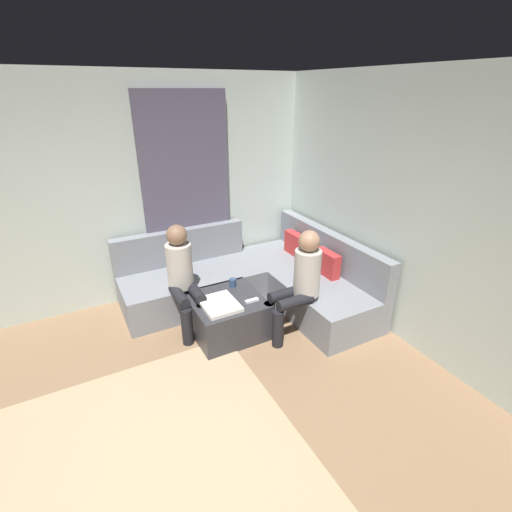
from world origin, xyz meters
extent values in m
cube|color=silver|center=(0.00, 2.94, 1.35)|extent=(6.00, 0.12, 2.70)
cube|color=silver|center=(-2.94, 0.00, 1.35)|extent=(0.12, 6.00, 2.70)
cube|color=#595166|center=(-2.84, 1.30, 1.25)|extent=(0.06, 1.10, 2.50)
cube|color=tan|center=(-0.20, 0.10, 0.01)|extent=(2.60, 2.20, 0.01)
cube|color=gray|center=(-1.78, 2.41, 0.21)|extent=(2.10, 0.85, 0.42)
cube|color=gray|center=(-1.78, 2.76, 0.65)|extent=(2.10, 0.14, 0.45)
cube|color=gray|center=(-2.41, 1.13, 0.21)|extent=(0.85, 1.70, 0.42)
cube|color=gray|center=(-2.76, 1.13, 0.65)|extent=(0.14, 1.70, 0.45)
cube|color=red|center=(-2.28, 2.58, 0.54)|extent=(0.36, 0.12, 0.36)
cube|color=red|center=(-1.58, 2.58, 0.54)|extent=(0.36, 0.12, 0.36)
cube|color=#333338|center=(-1.63, 1.26, 0.21)|extent=(0.76, 0.76, 0.42)
cube|color=white|center=(-1.53, 1.14, 0.44)|extent=(0.44, 0.36, 0.04)
cylinder|color=#334C72|center=(-1.85, 1.44, 0.47)|extent=(0.08, 0.08, 0.10)
cube|color=white|center=(-1.45, 1.48, 0.43)|extent=(0.05, 0.15, 0.02)
cylinder|color=black|center=(-1.14, 1.63, 0.21)|extent=(0.12, 0.12, 0.42)
cylinder|color=black|center=(-1.32, 1.63, 0.21)|extent=(0.12, 0.12, 0.42)
cylinder|color=black|center=(-1.14, 1.83, 0.48)|extent=(0.12, 0.40, 0.12)
cylinder|color=black|center=(-1.32, 1.83, 0.48)|extent=(0.12, 0.40, 0.12)
cylinder|color=beige|center=(-1.23, 2.03, 0.73)|extent=(0.28, 0.28, 0.50)
sphere|color=tan|center=(-1.23, 2.03, 1.09)|extent=(0.22, 0.22, 0.22)
cylinder|color=black|center=(-1.63, 0.99, 0.21)|extent=(0.12, 0.12, 0.42)
cylinder|color=black|center=(-1.63, 0.81, 0.21)|extent=(0.12, 0.12, 0.42)
cylinder|color=black|center=(-1.83, 0.99, 0.48)|extent=(0.40, 0.12, 0.12)
cylinder|color=black|center=(-1.83, 0.81, 0.48)|extent=(0.40, 0.12, 0.12)
cylinder|color=beige|center=(-2.03, 0.90, 0.73)|extent=(0.28, 0.28, 0.50)
sphere|color=#8C664C|center=(-2.03, 0.90, 1.09)|extent=(0.22, 0.22, 0.22)
camera|label=1|loc=(1.59, -0.09, 2.50)|focal=26.09mm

